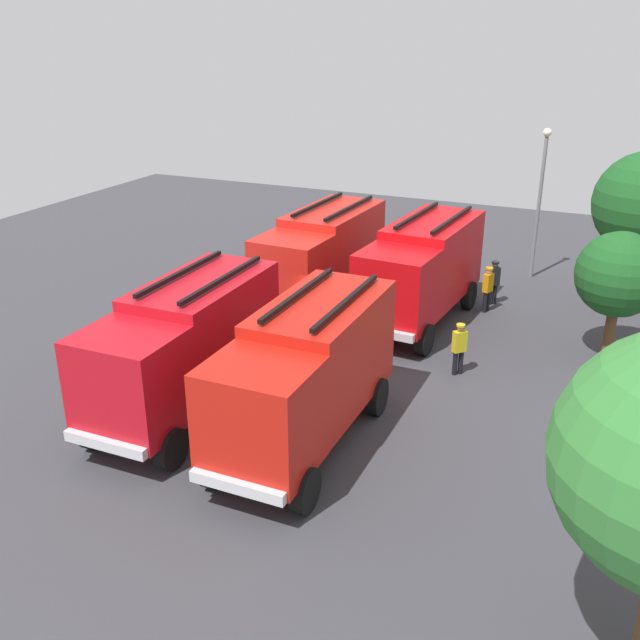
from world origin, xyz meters
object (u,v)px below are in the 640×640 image
at_px(firefighter_1, 494,280).
at_px(fire_truck_3, 306,371).
at_px(fire_truck_0, 322,254).
at_px(firefighter_0, 488,287).
at_px(fire_truck_1, 185,343).
at_px(firefighter_3, 459,346).
at_px(firefighter_2, 260,322).
at_px(traffic_cone_0, 349,320).
at_px(lamppost, 540,192).
at_px(fire_truck_2, 422,268).
at_px(tree_1, 619,275).

bearing_deg(firefighter_1, fire_truck_3, -53.73).
distance_m(fire_truck_0, firefighter_0, 6.59).
xyz_separation_m(fire_truck_1, firefighter_0, (-11.33, 6.25, -1.13)).
distance_m(fire_truck_0, firefighter_1, 6.96).
height_order(fire_truck_3, firefighter_3, fire_truck_3).
xyz_separation_m(firefighter_2, traffic_cone_0, (-2.93, 2.11, -0.68)).
height_order(firefighter_2, lamppost, lamppost).
height_order(firefighter_1, firefighter_2, firefighter_2).
height_order(fire_truck_1, firefighter_2, fire_truck_1).
bearing_deg(lamppost, fire_truck_3, -11.47).
xyz_separation_m(fire_truck_2, firefighter_2, (4.68, -4.28, -1.12)).
relative_size(firefighter_0, firefighter_1, 1.01).
distance_m(firefighter_0, tree_1, 5.57).
bearing_deg(firefighter_0, lamppost, -81.80).
relative_size(firefighter_3, lamppost, 0.27).
bearing_deg(fire_truck_1, firefighter_3, 129.45).
distance_m(firefighter_2, lamppost, 14.14).
bearing_deg(fire_truck_2, firefighter_3, 37.09).
bearing_deg(firefighter_3, fire_truck_2, -13.07).
bearing_deg(firefighter_3, fire_truck_3, 108.83).
bearing_deg(firefighter_0, fire_truck_3, 97.17).
relative_size(fire_truck_1, firefighter_2, 3.96).
height_order(firefighter_3, lamppost, lamppost).
height_order(fire_truck_1, firefighter_1, fire_truck_1).
bearing_deg(firefighter_3, firefighter_0, -42.71).
height_order(fire_truck_3, firefighter_2, fire_truck_3).
relative_size(firefighter_1, lamppost, 0.28).
relative_size(fire_truck_1, firefighter_3, 4.17).
bearing_deg(firefighter_3, traffic_cone_0, 20.67).
height_order(firefighter_0, firefighter_3, firefighter_0).
height_order(fire_truck_0, firefighter_3, fire_truck_0).
xyz_separation_m(fire_truck_2, firefighter_0, (-2.08, 2.09, -1.13)).
relative_size(fire_truck_3, firefighter_3, 4.16).
bearing_deg(firefighter_2, tree_1, -14.01).
bearing_deg(traffic_cone_0, fire_truck_1, -14.86).
relative_size(fire_truck_1, fire_truck_2, 0.98).
bearing_deg(fire_truck_2, fire_truck_1, -19.77).
xyz_separation_m(firefighter_1, lamppost, (-4.11, 0.90, 2.79)).
relative_size(fire_truck_0, fire_truck_3, 1.01).
bearing_deg(tree_1, fire_truck_2, -93.63).
bearing_deg(fire_truck_2, firefighter_2, -37.97).
bearing_deg(firefighter_2, fire_truck_1, -123.72).
relative_size(firefighter_0, firefighter_2, 0.99).
bearing_deg(lamppost, fire_truck_2, -23.24).
xyz_separation_m(fire_truck_1, fire_truck_3, (0.20, 3.84, 0.00)).
bearing_deg(fire_truck_3, traffic_cone_0, -166.66).
relative_size(traffic_cone_0, lamppost, 0.11).
relative_size(firefighter_1, traffic_cone_0, 2.54).
relative_size(fire_truck_0, firefighter_3, 4.22).
relative_size(fire_truck_1, traffic_cone_0, 10.22).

